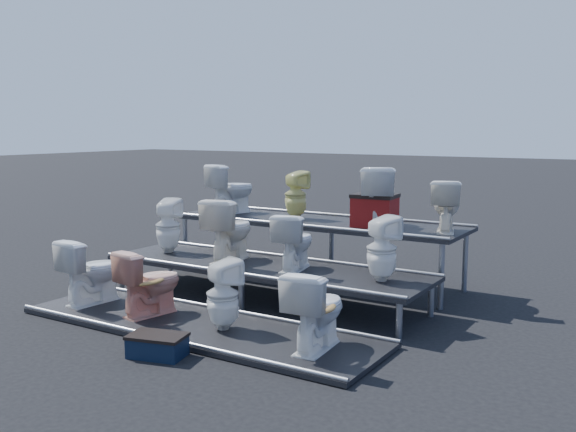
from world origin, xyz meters
The scene contains 18 objects.
ground centered at (0.00, 0.00, 0.00)m, with size 80.00×80.00×0.00m, color black.
tier_front centered at (0.00, -1.30, 0.03)m, with size 4.20×1.20×0.06m, color black.
tier_mid centered at (0.00, 0.00, 0.23)m, with size 4.20×1.20×0.46m, color black.
tier_back centered at (0.00, 1.30, 0.43)m, with size 4.20×1.20×0.86m, color black.
toilet_0 centered at (-1.60, -1.30, 0.45)m, with size 0.44×0.77×0.79m, color white.
toilet_1 centered at (-0.67, -1.30, 0.43)m, with size 0.42×0.73×0.75m, color #E09D83.
toilet_2 centered at (0.36, -1.30, 0.43)m, with size 0.34×0.34×0.75m, color white.
toilet_3 centered at (1.47, -1.30, 0.45)m, with size 0.43×0.76×0.77m, color white.
toilet_4 centered at (-1.56, 0.00, 0.83)m, with size 0.33×0.34×0.74m, color white.
toilet_5 centered at (-0.53, 0.00, 0.86)m, with size 0.45×0.79×0.81m, color white.
toilet_6 centered at (0.44, 0.00, 0.80)m, with size 0.38×0.67×0.68m, color white.
toilet_7 centered at (1.57, 0.00, 0.83)m, with size 0.33×0.34×0.73m, color white.
toilet_8 centered at (-1.46, 1.30, 1.23)m, with size 0.41×0.73×0.74m, color white.
toilet_9 centered at (-0.33, 1.30, 1.20)m, with size 0.31×0.31×0.68m, color #D9D77F.
toilet_10 centered at (0.96, 1.30, 1.25)m, with size 0.44×0.77×0.79m, color white.
toilet_11 centered at (1.85, 1.30, 1.19)m, with size 0.36×0.64×0.65m, color white.
red_crate centered at (0.94, 1.21, 1.05)m, with size 0.53×0.43×0.38m, color maroon.
step_stool centered at (0.22, -2.14, 0.09)m, with size 0.52×0.31×0.19m, color black.
Camera 1 is at (4.34, -6.44, 2.16)m, focal length 40.00 mm.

